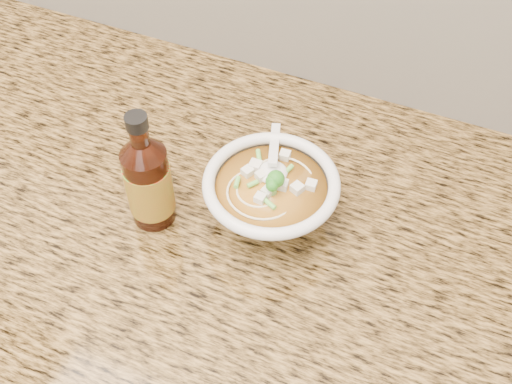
% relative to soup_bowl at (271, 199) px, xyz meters
% --- Properties ---
extents(cabinet, '(4.00, 0.65, 0.86)m').
position_rel_soup_bowl_xyz_m(cabinet, '(-0.30, -0.03, -0.51)').
color(cabinet, '#34180F').
rests_on(cabinet, ground).
extents(counter_slab, '(4.00, 0.68, 0.04)m').
position_rel_soup_bowl_xyz_m(counter_slab, '(-0.30, -0.03, -0.06)').
color(counter_slab, olive).
rests_on(counter_slab, cabinet).
extents(soup_bowl, '(0.17, 0.19, 0.09)m').
position_rel_soup_bowl_xyz_m(soup_bowl, '(0.00, 0.00, 0.00)').
color(soup_bowl, white).
rests_on(soup_bowl, counter_slab).
extents(hot_sauce_bottle, '(0.07, 0.07, 0.17)m').
position_rel_soup_bowl_xyz_m(hot_sauce_bottle, '(-0.14, -0.05, 0.03)').
color(hot_sauce_bottle, '#3D1408').
rests_on(hot_sauce_bottle, counter_slab).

